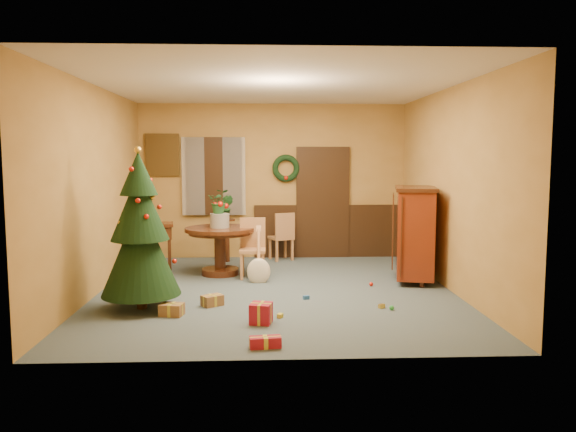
{
  "coord_description": "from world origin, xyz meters",
  "views": [
    {
      "loc": [
        -0.17,
        -7.87,
        1.91
      ],
      "look_at": [
        0.19,
        0.4,
        1.04
      ],
      "focal_mm": 35.0,
      "sensor_mm": 36.0,
      "label": 1
    }
  ],
  "objects": [
    {
      "name": "guitar",
      "position": [
        -0.25,
        0.54,
        0.42
      ],
      "size": [
        0.48,
        0.61,
        0.82
      ],
      "primitive_type": null,
      "rotation": [
        -0.49,
        0.0,
        -0.24
      ],
      "color": "beige",
      "rests_on": "floor"
    },
    {
      "name": "toy_e",
      "position": [
        1.32,
        -0.98,
        0.03
      ],
      "size": [
        0.09,
        0.09,
        0.05
      ],
      "primitive_type": "cube",
      "rotation": [
        0.0,
        0.0,
        0.62
      ],
      "color": "gold",
      "rests_on": "floor"
    },
    {
      "name": "dining_table",
      "position": [
        -0.88,
        1.16,
        0.54
      ],
      "size": [
        1.12,
        1.12,
        0.77
      ],
      "color": "black",
      "rests_on": "floor"
    },
    {
      "name": "chair_far",
      "position": [
        0.18,
        2.38,
        0.48
      ],
      "size": [
        0.5,
        0.5,
        0.89
      ],
      "color": "olive",
      "rests_on": "floor"
    },
    {
      "name": "gift_a",
      "position": [
        -1.29,
        -1.2,
        0.07
      ],
      "size": [
        0.31,
        0.25,
        0.15
      ],
      "color": "brown",
      "rests_on": "floor"
    },
    {
      "name": "gift_b",
      "position": [
        -0.21,
        -1.57,
        0.12
      ],
      "size": [
        0.28,
        0.28,
        0.24
      ],
      "color": "maroon",
      "rests_on": "floor"
    },
    {
      "name": "gift_d",
      "position": [
        -0.16,
        -2.4,
        0.06
      ],
      "size": [
        0.33,
        0.17,
        0.11
      ],
      "color": "maroon",
      "rests_on": "floor"
    },
    {
      "name": "sideboard",
      "position": [
        2.15,
        0.58,
        0.78
      ],
      "size": [
        0.83,
        1.24,
        1.45
      ],
      "color": "#5C220A",
      "rests_on": "floor"
    },
    {
      "name": "gift_c",
      "position": [
        -0.84,
        -0.77,
        0.07
      ],
      "size": [
        0.31,
        0.29,
        0.14
      ],
      "color": "brown",
      "rests_on": "floor"
    },
    {
      "name": "room_envelope",
      "position": [
        0.21,
        2.7,
        1.12
      ],
      "size": [
        5.5,
        5.5,
        5.5
      ],
      "color": "#324249",
      "rests_on": "ground"
    },
    {
      "name": "christmas_tree",
      "position": [
        -1.72,
        -0.86,
        0.97
      ],
      "size": [
        0.99,
        0.99,
        2.04
      ],
      "color": "#382111",
      "rests_on": "floor"
    },
    {
      "name": "toy_c",
      "position": [
        0.02,
        -1.36,
        0.03
      ],
      "size": [
        0.08,
        0.09,
        0.05
      ],
      "primitive_type": "cube",
      "rotation": [
        0.0,
        0.0,
        1.08
      ],
      "color": "gold",
      "rests_on": "floor"
    },
    {
      "name": "toy_a",
      "position": [
        0.4,
        -0.5,
        0.03
      ],
      "size": [
        0.09,
        0.08,
        0.05
      ],
      "primitive_type": "cube",
      "rotation": [
        0.0,
        0.0,
        0.42
      ],
      "color": "#275EA9",
      "rests_on": "floor"
    },
    {
      "name": "urn",
      "position": [
        -0.88,
        1.16,
        0.89
      ],
      "size": [
        0.31,
        0.31,
        0.23
      ],
      "primitive_type": "cylinder",
      "color": "slate",
      "rests_on": "dining_table"
    },
    {
      "name": "plant_stand",
      "position": [
        -0.84,
        2.28,
        0.49
      ],
      "size": [
        0.3,
        0.3,
        0.79
      ],
      "color": "black",
      "rests_on": "floor"
    },
    {
      "name": "toy_b",
      "position": [
        1.42,
        -1.09,
        0.03
      ],
      "size": [
        0.06,
        0.06,
        0.06
      ],
      "primitive_type": "sphere",
      "color": "green",
      "rests_on": "floor"
    },
    {
      "name": "toy_d",
      "position": [
        1.42,
        0.23,
        0.03
      ],
      "size": [
        0.06,
        0.06,
        0.06
      ],
      "primitive_type": "sphere",
      "color": "red",
      "rests_on": "floor"
    },
    {
      "name": "stand_plant",
      "position": [
        -0.84,
        2.28,
        1.01
      ],
      "size": [
        0.28,
        0.24,
        0.44
      ],
      "primitive_type": "imported",
      "rotation": [
        0.0,
        0.0,
        -0.21
      ],
      "color": "#19471E",
      "rests_on": "plant_stand"
    },
    {
      "name": "chair_near",
      "position": [
        -0.35,
        0.97,
        0.5
      ],
      "size": [
        0.41,
        0.41,
        0.94
      ],
      "color": "olive",
      "rests_on": "floor"
    },
    {
      "name": "centerpiece_plant",
      "position": [
        -0.88,
        1.16,
        1.2
      ],
      "size": [
        0.35,
        0.31,
        0.39
      ],
      "primitive_type": "imported",
      "color": "#1E4C23",
      "rests_on": "urn"
    },
    {
      "name": "writing_desk",
      "position": [
        -2.15,
        1.54,
        0.6
      ],
      "size": [
        0.96,
        0.59,
        0.8
      ],
      "color": "black",
      "rests_on": "floor"
    }
  ]
}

